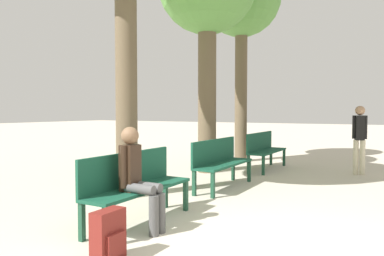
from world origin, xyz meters
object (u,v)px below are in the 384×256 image
Objects in this scene: tree_row_2 at (241,1)px; backpack at (109,236)px; bench_row_0 at (135,181)px; pedestrian_near at (360,135)px; bench_row_2 at (264,148)px; bench_row_1 at (220,159)px; person_seated at (138,175)px.

tree_row_2 reaches higher than backpack.
bench_row_0 is 1.12× the size of pedestrian_near.
bench_row_2 is at bearing -171.20° from pedestrian_near.
backpack is (0.55, -6.27, -0.30)m from bench_row_2.
bench_row_0 is 1.00× the size of bench_row_1.
bench_row_1 is at bearing -126.48° from pedestrian_near.
bench_row_1 is at bearing 98.41° from backpack.
person_seated is at bearing -85.30° from bench_row_1.
tree_row_2 is (-1.06, 1.06, 4.04)m from bench_row_2.
pedestrian_near reaches higher than bench_row_1.
bench_row_0 is 3.57× the size of backpack.
bench_row_2 is 2.21m from pedestrian_near.
bench_row_2 is at bearing 90.00° from bench_row_0.
tree_row_2 reaches higher than pedestrian_near.
tree_row_2 is 3.68× the size of pedestrian_near.
pedestrian_near is (2.16, 5.50, 0.36)m from bench_row_0.
pedestrian_near reaches higher than backpack.
person_seated reaches higher than backpack.
bench_row_0 is at bearing -90.00° from bench_row_1.
bench_row_1 is at bearing 94.70° from person_seated.
person_seated is 0.80× the size of pedestrian_near.
bench_row_2 reaches higher than backpack.
bench_row_1 is at bearing -90.00° from bench_row_2.
pedestrian_near is at bearing 71.44° from person_seated.
bench_row_0 is 0.36m from person_seated.
person_seated is at bearing 109.86° from backpack.
backpack is at bearing -81.59° from bench_row_1.
tree_row_2 is at bearing 167.23° from pedestrian_near.
pedestrian_near reaches higher than person_seated.
bench_row_1 is 3.57× the size of backpack.
tree_row_2 reaches higher than person_seated.
pedestrian_near is (2.16, 0.33, 0.36)m from bench_row_2.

